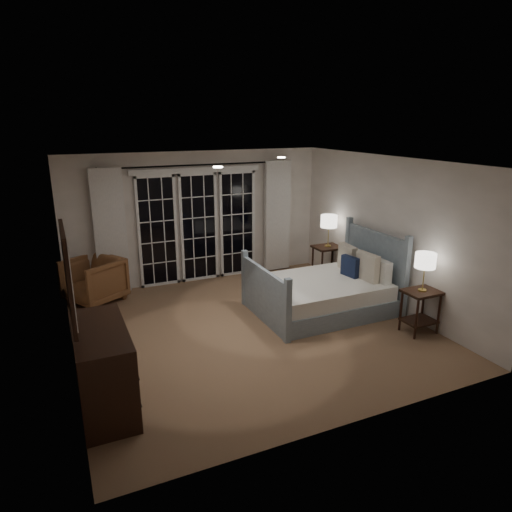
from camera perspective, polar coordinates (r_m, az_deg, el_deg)
name	(u,v)px	position (r m, az deg, el deg)	size (l,w,h in m)	color
floor	(250,329)	(7.03, -0.73, -9.06)	(5.00, 5.00, 0.00)	#8A634A
ceiling	(250,162)	(6.35, -0.82, 11.69)	(5.00, 5.00, 0.00)	silver
wall_left	(63,273)	(6.08, -22.93, -1.94)	(0.02, 5.00, 2.50)	beige
wall_right	(388,233)	(7.89, 16.14, 2.81)	(0.02, 5.00, 2.50)	beige
wall_back	(198,217)	(8.87, -7.27, 4.83)	(5.00, 0.02, 2.50)	beige
wall_front	(353,315)	(4.53, 12.06, -7.17)	(5.00, 0.02, 2.50)	beige
french_doors	(199,226)	(8.86, -7.15, 3.77)	(2.50, 0.04, 2.20)	black
curtain_rod	(198,165)	(8.62, -7.31, 11.22)	(0.03, 0.03, 3.50)	black
curtain_left	(110,232)	(8.45, -17.75, 2.87)	(0.55, 0.10, 2.25)	white
curtain_right	(277,216)	(9.38, 2.67, 4.98)	(0.55, 0.10, 2.25)	white
downlight_a	(281,157)	(7.24, 3.19, 12.20)	(0.12, 0.12, 0.01)	white
downlight_b	(218,167)	(5.76, -4.77, 11.02)	(0.12, 0.12, 0.01)	white
bed	(325,292)	(7.65, 8.60, -4.44)	(2.15, 1.54, 1.25)	#889AA4
nightstand_left	(421,305)	(7.18, 19.87, -5.77)	(0.51, 0.40, 0.66)	black
nightstand_right	(327,258)	(9.01, 8.90, -0.22)	(0.54, 0.43, 0.70)	black
lamp_left	(425,261)	(6.96, 20.42, -0.59)	(0.30, 0.30, 0.57)	#CDB452
lamp_right	(329,222)	(8.83, 9.11, 4.28)	(0.32, 0.32, 0.61)	#CDB452
armchair	(94,280)	(8.36, -19.60, -2.89)	(0.84, 0.86, 0.78)	brown
dresser	(103,368)	(5.36, -18.54, -13.13)	(0.56, 1.31, 0.93)	black
mirror	(68,277)	(4.92, -22.42, -2.42)	(0.05, 0.85, 1.00)	black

